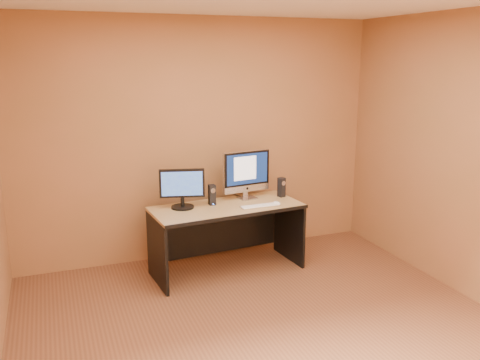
{
  "coord_description": "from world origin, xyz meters",
  "views": [
    {
      "loc": [
        -1.54,
        -3.26,
        2.18
      ],
      "look_at": [
        0.2,
        1.31,
        0.99
      ],
      "focal_mm": 38.0,
      "sensor_mm": 36.0,
      "label": 1
    }
  ],
  "objects": [
    {
      "name": "second_monitor",
      "position": [
        -0.34,
        1.5,
        0.9
      ],
      "size": [
        0.5,
        0.33,
        0.4
      ],
      "primitive_type": null,
      "rotation": [
        0.0,
        0.0,
        -0.25
      ],
      "color": "black",
      "rests_on": "desk"
    },
    {
      "name": "mouse",
      "position": [
        0.6,
        1.28,
        0.72
      ],
      "size": [
        0.08,
        0.11,
        0.03
      ],
      "primitive_type": "ellipsoid",
      "rotation": [
        0.0,
        0.0,
        0.23
      ],
      "color": "white",
      "rests_on": "desk"
    },
    {
      "name": "floor",
      "position": [
        0.0,
        0.0,
        0.0
      ],
      "size": [
        4.0,
        4.0,
        0.0
      ],
      "primitive_type": "plane",
      "color": "brown",
      "rests_on": "ground"
    },
    {
      "name": "speaker_left",
      "position": [
        -0.02,
        1.51,
        0.81
      ],
      "size": [
        0.07,
        0.07,
        0.21
      ],
      "primitive_type": null,
      "rotation": [
        0.0,
        0.0,
        0.05
      ],
      "color": "black",
      "rests_on": "desk"
    },
    {
      "name": "walls",
      "position": [
        0.0,
        0.0,
        1.3
      ],
      "size": [
        4.0,
        4.0,
        2.6
      ],
      "primitive_type": null,
      "color": "#975F3D",
      "rests_on": "ground"
    },
    {
      "name": "cable_b",
      "position": [
        0.37,
        1.67,
        0.71
      ],
      "size": [
        0.09,
        0.15,
        0.01
      ],
      "primitive_type": "cylinder",
      "rotation": [
        1.57,
        0.0,
        -0.49
      ],
      "color": "black",
      "rests_on": "desk"
    },
    {
      "name": "imac",
      "position": [
        0.4,
        1.6,
        0.96
      ],
      "size": [
        0.56,
        0.27,
        0.52
      ],
      "primitive_type": null,
      "rotation": [
        0.0,
        0.0,
        0.14
      ],
      "color": "#B2B2B6",
      "rests_on": "desk"
    },
    {
      "name": "keyboard",
      "position": [
        0.41,
        1.26,
        0.71
      ],
      "size": [
        0.41,
        0.12,
        0.02
      ],
      "primitive_type": "cube",
      "rotation": [
        0.0,
        0.0,
        0.02
      ],
      "color": "silver",
      "rests_on": "desk"
    },
    {
      "name": "desk",
      "position": [
        0.1,
        1.41,
        0.35
      ],
      "size": [
        1.57,
        0.79,
        0.7
      ],
      "primitive_type": null,
      "rotation": [
        0.0,
        0.0,
        0.09
      ],
      "color": "#A68553",
      "rests_on": "ground"
    },
    {
      "name": "cable_a",
      "position": [
        0.36,
        1.69,
        0.71
      ],
      "size": [
        0.11,
        0.19,
        0.01
      ],
      "primitive_type": "cylinder",
      "rotation": [
        1.57,
        0.0,
        0.5
      ],
      "color": "black",
      "rests_on": "desk"
    },
    {
      "name": "speaker_right",
      "position": [
        0.77,
        1.53,
        0.81
      ],
      "size": [
        0.08,
        0.08,
        0.21
      ],
      "primitive_type": null,
      "rotation": [
        0.0,
        0.0,
        0.24
      ],
      "color": "black",
      "rests_on": "desk"
    }
  ]
}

